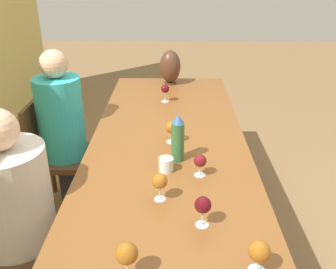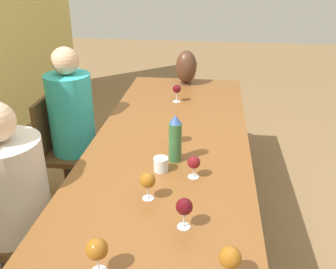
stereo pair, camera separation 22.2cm
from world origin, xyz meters
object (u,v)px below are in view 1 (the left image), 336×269
wine_glass_4 (160,182)px  person_far (64,129)px  water_tumbler (166,164)px  chair_near (6,235)px  chair_far (56,152)px  wine_glass_7 (259,252)px  water_bottle (178,138)px  wine_glass_2 (165,89)px  wine_glass_5 (172,128)px  wine_glass_1 (203,206)px  wine_glass_6 (127,254)px  person_near (17,212)px  vase (171,67)px  wine_glass_0 (200,161)px

wine_glass_4 → person_far: bearing=37.1°
water_tumbler → wine_glass_4: wine_glass_4 is taller
chair_near → chair_far: same height
chair_far → wine_glass_7: bearing=-140.1°
water_bottle → water_tumbler: 0.17m
water_bottle → wine_glass_2: size_ratio=1.98×
wine_glass_5 → person_far: person_far is taller
wine_glass_1 → wine_glass_6: bearing=135.3°
wine_glass_1 → person_near: person_near is taller
vase → water_tumbler: bearing=179.6°
person_near → person_far: bearing=0.3°
wine_glass_1 → person_near: size_ratio=0.12×
chair_far → person_far: person_far is taller
wine_glass_1 → chair_near: bearing=76.7°
water_tumbler → wine_glass_2: wine_glass_2 is taller
water_tumbler → chair_far: chair_far is taller
wine_glass_2 → person_near: bearing=151.1°
wine_glass_4 → chair_far: size_ratio=0.16×
wine_glass_6 → chair_far: bearing=26.2°
wine_glass_2 → wine_glass_7: bearing=-168.2°
wine_glass_1 → chair_far: wine_glass_1 is taller
water_tumbler → person_far: 1.04m
wine_glass_6 → chair_far: 1.66m
water_tumbler → wine_glass_5: 0.36m
wine_glass_6 → person_near: 0.85m
wine_glass_7 → wine_glass_0: bearing=14.2°
water_tumbler → person_far: (0.70, 0.76, -0.11)m
wine_glass_5 → wine_glass_7: bearing=-163.3°
wine_glass_2 → wine_glass_5: 0.74m
wine_glass_6 → wine_glass_5: bearing=-7.9°
chair_near → wine_glass_6: bearing=-126.5°
wine_glass_6 → chair_near: bearing=53.5°
chair_near → person_far: person_far is taller
water_bottle → wine_glass_2: (0.97, 0.09, -0.03)m
wine_glass_0 → wine_glass_7: wine_glass_7 is taller
wine_glass_0 → wine_glass_5: wine_glass_5 is taller
wine_glass_4 → chair_far: wine_glass_4 is taller
wine_glass_0 → wine_glass_7: 0.69m
wine_glass_2 → wine_glass_6: (-1.84, 0.10, 0.00)m
vase → person_far: size_ratio=0.25×
wine_glass_2 → vase: bearing=-4.6°
vase → wine_glass_4: size_ratio=2.22×
vase → wine_glass_1: bearing=-175.6°
vase → wine_glass_4: 1.84m
water_bottle → wine_glass_1: bearing=-170.1°
wine_glass_1 → person_far: person_far is taller
water_tumbler → vase: (1.57, -0.01, 0.12)m
water_bottle → wine_glass_2: 0.97m
wine_glass_1 → person_far: (1.16, 0.92, -0.18)m
wine_glass_0 → wine_glass_5: bearing=20.7°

